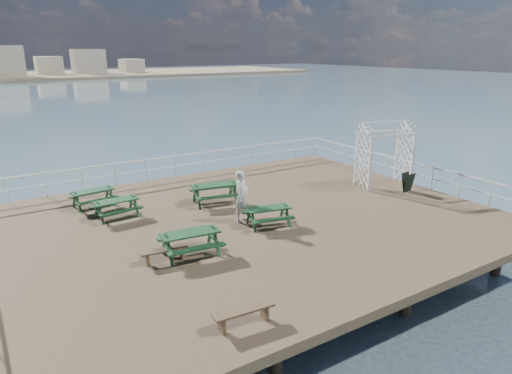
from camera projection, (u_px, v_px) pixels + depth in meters
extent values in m
cube|color=brown|center=(248.00, 223.00, 17.14)|extent=(18.00, 14.00, 0.30)
plane|color=#40586B|center=(58.00, 125.00, 49.99)|extent=(300.00, 300.00, 0.00)
cube|color=tan|center=(53.00, 75.00, 134.28)|extent=(160.00, 40.00, 0.80)
cube|color=beige|center=(1.00, 61.00, 123.91)|extent=(10.00, 8.00, 8.00)
cube|color=beige|center=(50.00, 66.00, 130.50)|extent=(7.00, 8.00, 5.00)
cube|color=beige|center=(89.00, 61.00, 135.84)|extent=(9.00, 8.00, 7.00)
cube|color=beige|center=(132.00, 66.00, 142.93)|extent=(6.00, 8.00, 4.00)
cylinder|color=brown|center=(497.00, 259.00, 16.89)|extent=(0.36, 0.36, 2.10)
cylinder|color=brown|center=(15.00, 245.00, 18.10)|extent=(0.36, 0.36, 2.10)
cylinder|color=brown|center=(310.00, 186.00, 25.78)|extent=(0.36, 0.36, 2.10)
cube|color=white|center=(175.00, 156.00, 22.33)|extent=(17.70, 0.07, 0.07)
cube|color=white|center=(175.00, 166.00, 22.47)|extent=(17.70, 0.05, 0.05)
cube|color=white|center=(409.00, 162.00, 21.33)|extent=(0.07, 13.70, 0.07)
cube|color=white|center=(408.00, 172.00, 21.47)|extent=(0.05, 13.70, 0.05)
cube|color=#153B1D|center=(116.00, 201.00, 17.07)|extent=(1.66, 0.74, 0.05)
cube|color=#153B1D|center=(111.00, 203.00, 17.56)|extent=(1.63, 0.34, 0.04)
cube|color=#153B1D|center=(122.00, 211.00, 16.73)|extent=(1.63, 0.34, 0.04)
cube|color=#153B1D|center=(99.00, 211.00, 16.77)|extent=(0.17, 1.30, 0.05)
cube|color=#153B1D|center=(134.00, 204.00, 17.53)|extent=(0.17, 1.30, 0.05)
cube|color=#153B1D|center=(96.00, 210.00, 16.99)|extent=(0.11, 0.47, 0.79)
cube|color=#153B1D|center=(101.00, 215.00, 16.57)|extent=(0.11, 0.47, 0.79)
cube|color=#153B1D|center=(131.00, 203.00, 17.75)|extent=(0.11, 0.47, 0.79)
cube|color=#153B1D|center=(136.00, 207.00, 17.34)|extent=(0.11, 0.47, 0.79)
cube|color=#153B1D|center=(117.00, 212.00, 17.20)|extent=(1.44, 0.17, 0.05)
cube|color=#153B1D|center=(93.00, 191.00, 18.25)|extent=(1.67, 0.81, 0.05)
cube|color=#153B1D|center=(89.00, 194.00, 18.73)|extent=(1.63, 0.41, 0.04)
cube|color=#153B1D|center=(98.00, 200.00, 17.93)|extent=(1.63, 0.41, 0.04)
cube|color=#153B1D|center=(76.00, 201.00, 17.93)|extent=(0.22, 1.30, 0.05)
cube|color=#153B1D|center=(110.00, 194.00, 18.74)|extent=(0.22, 1.30, 0.05)
cube|color=#153B1D|center=(74.00, 200.00, 18.14)|extent=(0.12, 0.47, 0.79)
cube|color=#153B1D|center=(79.00, 204.00, 17.74)|extent=(0.12, 0.47, 0.79)
cube|color=#153B1D|center=(107.00, 194.00, 18.95)|extent=(0.12, 0.47, 0.79)
cube|color=#153B1D|center=(112.00, 197.00, 18.55)|extent=(0.12, 0.47, 0.79)
cube|color=#153B1D|center=(94.00, 201.00, 18.38)|extent=(1.43, 0.23, 0.05)
cube|color=#153B1D|center=(215.00, 185.00, 18.63)|extent=(1.98, 1.08, 0.06)
cube|color=#153B1D|center=(211.00, 188.00, 19.28)|extent=(1.89, 0.62, 0.05)
cube|color=#153B1D|center=(219.00, 197.00, 18.16)|extent=(1.89, 0.62, 0.05)
cube|color=#153B1D|center=(196.00, 195.00, 18.46)|extent=(0.38, 1.50, 0.06)
cube|color=#153B1D|center=(233.00, 191.00, 18.99)|extent=(0.38, 1.50, 0.06)
cube|color=#153B1D|center=(195.00, 194.00, 18.75)|extent=(0.19, 0.54, 0.91)
cube|color=#153B1D|center=(198.00, 198.00, 18.19)|extent=(0.19, 0.54, 0.91)
cube|color=#153B1D|center=(231.00, 190.00, 19.29)|extent=(0.19, 0.54, 0.91)
cube|color=#153B1D|center=(236.00, 194.00, 18.73)|extent=(0.19, 0.54, 0.91)
cube|color=#153B1D|center=(215.00, 197.00, 18.78)|extent=(1.65, 0.41, 0.06)
cube|color=#153B1D|center=(190.00, 233.00, 13.91)|extent=(1.85, 0.87, 0.06)
cube|color=#153B1D|center=(184.00, 235.00, 14.50)|extent=(1.80, 0.43, 0.05)
cube|color=#153B1D|center=(197.00, 249.00, 13.49)|extent=(1.80, 0.43, 0.05)
cube|color=#153B1D|center=(167.00, 247.00, 13.68)|extent=(0.23, 1.44, 0.06)
cube|color=#153B1D|center=(213.00, 238.00, 14.32)|extent=(0.23, 1.44, 0.06)
cube|color=#153B1D|center=(164.00, 245.00, 13.95)|extent=(0.13, 0.52, 0.87)
cube|color=#153B1D|center=(170.00, 252.00, 13.44)|extent=(0.13, 0.52, 0.87)
cube|color=#153B1D|center=(210.00, 236.00, 14.59)|extent=(0.13, 0.52, 0.87)
cube|color=#153B1D|center=(217.00, 243.00, 14.08)|extent=(0.13, 0.52, 0.87)
cube|color=#153B1D|center=(191.00, 248.00, 14.05)|extent=(1.59, 0.24, 0.06)
cube|color=#153B1D|center=(268.00, 208.00, 16.31)|extent=(1.67, 0.93, 0.05)
cube|color=#153B1D|center=(263.00, 210.00, 16.85)|extent=(1.59, 0.55, 0.04)
cube|color=#153B1D|center=(274.00, 220.00, 15.91)|extent=(1.59, 0.55, 0.04)
cube|color=#153B1D|center=(251.00, 218.00, 16.17)|extent=(0.34, 1.26, 0.05)
cube|color=#153B1D|center=(285.00, 213.00, 16.60)|extent=(0.34, 1.26, 0.05)
cube|color=#153B1D|center=(249.00, 216.00, 16.42)|extent=(0.16, 0.46, 0.77)
cube|color=#153B1D|center=(254.00, 221.00, 15.94)|extent=(0.16, 0.46, 0.77)
cube|color=#153B1D|center=(282.00, 212.00, 16.85)|extent=(0.16, 0.46, 0.77)
cube|color=#153B1D|center=(288.00, 217.00, 16.38)|extent=(0.16, 0.46, 0.77)
cube|color=#153B1D|center=(268.00, 219.00, 16.43)|extent=(1.39, 0.36, 0.05)
cube|color=brown|center=(164.00, 250.00, 13.60)|extent=(1.43, 0.49, 0.05)
cube|color=brown|center=(147.00, 259.00, 13.43)|extent=(0.10, 0.30, 0.35)
cube|color=brown|center=(182.00, 253.00, 13.88)|extent=(0.10, 0.30, 0.35)
cube|color=brown|center=(244.00, 310.00, 10.44)|extent=(1.51, 0.45, 0.06)
cube|color=brown|center=(222.00, 325.00, 10.24)|extent=(0.09, 0.32, 0.37)
cube|color=brown|center=(265.00, 312.00, 10.75)|extent=(0.09, 0.32, 0.37)
cube|color=white|center=(370.00, 165.00, 20.09)|extent=(0.11, 0.11, 2.40)
cube|color=white|center=(356.00, 159.00, 21.18)|extent=(0.11, 0.11, 2.40)
cube|color=white|center=(412.00, 161.00, 20.74)|extent=(0.11, 0.11, 2.40)
cube|color=white|center=(397.00, 156.00, 21.83)|extent=(0.11, 0.11, 2.40)
cube|color=white|center=(394.00, 136.00, 20.05)|extent=(2.34, 0.68, 0.08)
cube|color=white|center=(379.00, 131.00, 21.14)|extent=(2.34, 0.68, 0.08)
cube|color=white|center=(387.00, 122.00, 20.45)|extent=(2.34, 0.67, 0.07)
cube|color=black|center=(409.00, 183.00, 20.18)|extent=(0.55, 0.27, 0.87)
cube|color=black|center=(406.00, 182.00, 20.31)|extent=(0.55, 0.27, 0.87)
imported|color=silver|center=(242.00, 196.00, 16.61)|extent=(0.84, 0.75, 1.92)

